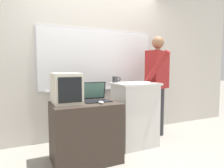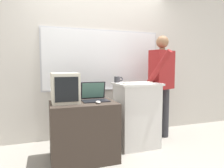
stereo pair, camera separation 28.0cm
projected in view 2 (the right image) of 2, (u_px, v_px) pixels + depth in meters
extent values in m
plane|color=gray|center=(123.00, 165.00, 2.47)|extent=(30.00, 30.00, 0.00)
cube|color=beige|center=(97.00, 58.00, 3.49)|extent=(6.40, 0.12, 2.73)
cube|color=#B7B7BC|center=(103.00, 60.00, 3.46)|extent=(2.07, 0.02, 1.04)
cube|color=white|center=(103.00, 60.00, 3.45)|extent=(2.02, 0.02, 0.99)
cube|color=#B7B7BC|center=(104.00, 89.00, 3.48)|extent=(1.82, 0.04, 0.02)
cube|color=silver|center=(136.00, 116.00, 3.04)|extent=(0.59, 0.49, 0.94)
cube|color=silver|center=(137.00, 84.00, 3.00)|extent=(0.64, 0.53, 0.03)
cube|color=#382D26|center=(83.00, 131.00, 2.59)|extent=(0.83, 0.59, 0.76)
cylinder|color=#333338|center=(157.00, 115.00, 3.28)|extent=(0.13, 0.13, 0.84)
cylinder|color=#333338|center=(165.00, 113.00, 3.44)|extent=(0.13, 0.13, 0.84)
cube|color=maroon|center=(162.00, 70.00, 3.30)|extent=(0.49, 0.37, 0.63)
cylinder|color=#8C6647|center=(162.00, 49.00, 3.27)|extent=(0.09, 0.09, 0.04)
sphere|color=#8C6647|center=(162.00, 42.00, 3.26)|extent=(0.20, 0.20, 0.20)
cylinder|color=maroon|center=(159.00, 68.00, 2.96)|extent=(0.24, 0.44, 0.52)
cylinder|color=maroon|center=(170.00, 71.00, 3.46)|extent=(0.08, 0.08, 0.60)
cube|color=black|center=(96.00, 101.00, 2.63)|extent=(0.35, 0.23, 0.01)
cube|color=black|center=(93.00, 90.00, 2.75)|extent=(0.34, 0.06, 0.24)
cube|color=#4C7A6B|center=(93.00, 90.00, 2.74)|extent=(0.31, 0.05, 0.21)
cube|color=beige|center=(137.00, 83.00, 2.92)|extent=(0.44, 0.13, 0.02)
ellipsoid|color=silver|center=(98.00, 102.00, 2.47)|extent=(0.06, 0.10, 0.03)
cube|color=beige|center=(65.00, 88.00, 2.53)|extent=(0.33, 0.43, 0.38)
cube|color=black|center=(67.00, 90.00, 2.33)|extent=(0.27, 0.01, 0.29)
cylinder|color=#333338|center=(117.00, 79.00, 3.09)|extent=(0.09, 0.09, 0.09)
torus|color=#333338|center=(121.00, 79.00, 3.11)|extent=(0.07, 0.02, 0.07)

